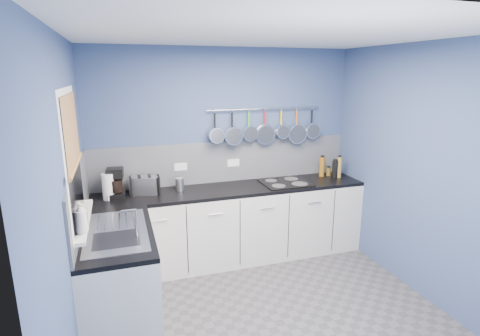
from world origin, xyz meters
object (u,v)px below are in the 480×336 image
coffee_maker (116,183)px  soap_bottle_a (81,218)px  soap_bottle_b (83,214)px  hob (285,183)px  canister (180,184)px  toaster (145,185)px  paper_towel (108,186)px

coffee_maker → soap_bottle_a: bearing=-95.2°
soap_bottle_a → soap_bottle_b: soap_bottle_a is taller
hob → soap_bottle_a: bearing=-151.5°
canister → soap_bottle_b: bearing=-129.2°
soap_bottle_a → hob: size_ratio=0.42×
toaster → hob: toaster is taller
toaster → canister: (0.39, 0.01, -0.03)m
soap_bottle_b → toaster: 1.27m
soap_bottle_b → canister: (0.93, 1.15, -0.17)m
paper_towel → canister: bearing=7.1°
coffee_maker → soap_bottle_b: bearing=-96.9°
paper_towel → canister: (0.77, 0.10, -0.07)m
toaster → hob: (1.65, -0.11, -0.09)m
soap_bottle_b → coffee_maker: (0.24, 1.08, -0.08)m
canister → hob: 1.27m
soap_bottle_b → toaster: size_ratio=0.57×
coffee_maker → canister: (0.69, 0.07, -0.09)m
paper_towel → soap_bottle_b: bearing=-99.0°
coffee_maker → toaster: coffee_maker is taller
soap_bottle_b → hob: 2.44m
paper_towel → toaster: (0.38, 0.09, -0.04)m
soap_bottle_a → hob: bearing=28.5°
hob → coffee_maker: bearing=178.3°
paper_towel → hob: bearing=-0.8°
soap_bottle_b → canister: soap_bottle_b is taller
soap_bottle_a → canister: 1.63m
paper_towel → toaster: bearing=12.7°
soap_bottle_b → coffee_maker: size_ratio=0.54×
soap_bottle_a → toaster: 1.43m
coffee_maker → canister: size_ratio=2.26×
hob → soap_bottle_b: bearing=-155.1°
canister → soap_bottle_a: bearing=-125.3°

